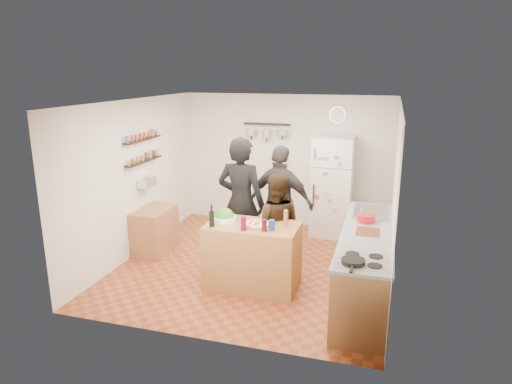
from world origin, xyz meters
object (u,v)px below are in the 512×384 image
(person_center, at_px, (275,225))
(counter_run, at_px, (366,265))
(skillet, at_px, (353,261))
(fridge, at_px, (332,186))
(prep_island, at_px, (252,256))
(salad_bowl, at_px, (225,218))
(red_bowl, at_px, (366,218))
(wall_clock, at_px, (338,115))
(person_left, at_px, (241,203))
(pepper_mill, at_px, (286,220))
(wine_bottle, at_px, (212,219))
(person_back, at_px, (281,203))
(side_table, at_px, (155,230))
(salt_canister, at_px, (272,225))

(person_center, relative_size, counter_run, 0.58)
(skillet, distance_m, fridge, 3.44)
(prep_island, xyz_separation_m, salad_bowl, (-0.42, 0.05, 0.49))
(salad_bowl, height_order, red_bowl, red_bowl)
(skillet, xyz_separation_m, wall_clock, (-0.65, 3.71, 1.21))
(salad_bowl, xyz_separation_m, person_left, (0.05, 0.58, 0.06))
(pepper_mill, xyz_separation_m, fridge, (0.32, 2.39, -0.11))
(salad_bowl, height_order, person_left, person_left)
(fridge, height_order, wall_clock, wall_clock)
(person_left, bearing_deg, person_center, 167.43)
(skillet, bearing_deg, red_bowl, 88.04)
(prep_island, relative_size, salad_bowl, 3.77)
(pepper_mill, xyz_separation_m, person_left, (-0.82, 0.58, 0.00))
(wine_bottle, xyz_separation_m, person_left, (0.13, 0.85, -0.01))
(person_back, xyz_separation_m, side_table, (-2.05, -0.34, -0.55))
(wine_bottle, height_order, wall_clock, wall_clock)
(person_center, bearing_deg, salt_canister, 90.63)
(person_center, bearing_deg, skillet, 122.69)
(salt_canister, distance_m, fridge, 2.61)
(salt_canister, relative_size, fridge, 0.07)
(wine_bottle, height_order, counter_run, wine_bottle)
(person_left, relative_size, person_center, 1.31)
(salt_canister, bearing_deg, side_table, 158.05)
(salad_bowl, bearing_deg, red_bowl, 14.25)
(prep_island, xyz_separation_m, salt_canister, (0.30, -0.12, 0.52))
(red_bowl, bearing_deg, salt_canister, -150.92)
(salt_canister, height_order, side_table, salt_canister)
(fridge, xyz_separation_m, wall_clock, (0.00, 0.33, 1.25))
(person_center, relative_size, red_bowl, 6.20)
(fridge, bearing_deg, wine_bottle, -115.46)
(wine_bottle, bearing_deg, salad_bowl, 73.50)
(side_table, bearing_deg, person_left, -5.47)
(skillet, bearing_deg, person_center, 130.99)
(side_table, bearing_deg, pepper_mill, -17.01)
(person_back, relative_size, side_table, 2.28)
(salad_bowl, relative_size, wine_bottle, 1.56)
(wine_bottle, xyz_separation_m, salt_canister, (0.80, 0.10, -0.04))
(salt_canister, bearing_deg, skillet, -36.11)
(salad_bowl, bearing_deg, prep_island, -6.79)
(pepper_mill, height_order, person_back, person_back)
(wine_bottle, height_order, pepper_mill, wine_bottle)
(pepper_mill, distance_m, red_bowl, 1.12)
(wine_bottle, relative_size, side_table, 0.27)
(skillet, bearing_deg, pepper_mill, 134.47)
(wine_bottle, xyz_separation_m, fridge, (1.27, 2.66, -0.12))
(counter_run, bearing_deg, salt_canister, -167.86)
(person_left, bearing_deg, red_bowl, -178.95)
(red_bowl, height_order, wall_clock, wall_clock)
(salad_bowl, relative_size, counter_run, 0.13)
(person_left, relative_size, counter_run, 0.77)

